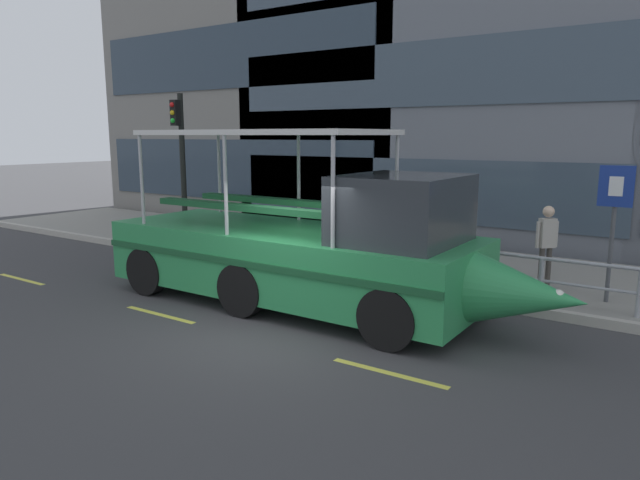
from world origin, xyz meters
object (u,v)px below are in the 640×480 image
object	(u,v)px
parking_sign	(614,210)
pedestrian_mid_left	(370,224)
traffic_light_pole	(181,154)
leaned_bicycle	(205,234)
duck_tour_boat	(312,251)
pedestrian_near_bow	(547,239)

from	to	relation	value
parking_sign	pedestrian_mid_left	xyz separation A→B (m)	(-5.49, 0.57, -0.81)
traffic_light_pole	leaned_bicycle	distance (m)	2.47
parking_sign	duck_tour_boat	xyz separation A→B (m)	(-4.80, -2.94, -0.82)
parking_sign	pedestrian_mid_left	bearing A→B (deg)	174.05
pedestrian_mid_left	pedestrian_near_bow	bearing A→B (deg)	-1.97
pedestrian_near_bow	pedestrian_mid_left	world-z (taller)	pedestrian_near_bow
leaned_bicycle	duck_tour_boat	distance (m)	6.14
duck_tour_boat	pedestrian_near_bow	size ratio (longest dim) A/B	5.50
duck_tour_boat	pedestrian_near_bow	xyz separation A→B (m)	(3.56, 3.36, 0.09)
traffic_light_pole	parking_sign	distance (m)	11.41
parking_sign	duck_tour_boat	size ratio (longest dim) A/B	0.27
traffic_light_pole	parking_sign	size ratio (longest dim) A/B	1.66
pedestrian_near_bow	pedestrian_mid_left	size ratio (longest dim) A/B	1.09
leaned_bicycle	pedestrian_near_bow	size ratio (longest dim) A/B	1.01
pedestrian_mid_left	traffic_light_pole	bearing A→B (deg)	-173.15
traffic_light_pole	pedestrian_near_bow	bearing A→B (deg)	3.17
traffic_light_pole	parking_sign	world-z (taller)	traffic_light_pole
traffic_light_pole	parking_sign	xyz separation A→B (m)	(11.38, 0.14, -0.85)
duck_tour_boat	pedestrian_mid_left	xyz separation A→B (m)	(-0.69, 3.51, 0.00)
leaned_bicycle	pedestrian_mid_left	bearing A→B (deg)	10.51
traffic_light_pole	pedestrian_near_bow	xyz separation A→B (m)	(10.14, 0.56, -1.57)
parking_sign	pedestrian_near_bow	world-z (taller)	parking_sign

